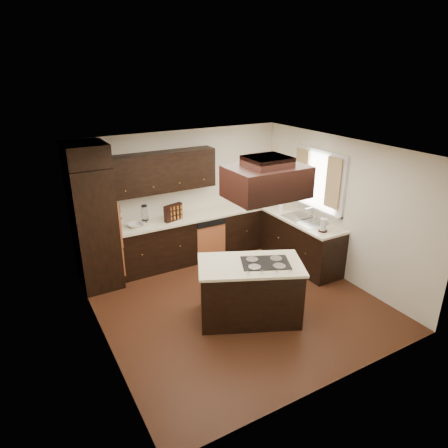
{
  "coord_description": "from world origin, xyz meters",
  "views": [
    {
      "loc": [
        -2.94,
        -4.75,
        3.62
      ],
      "look_at": [
        0.1,
        0.6,
        1.15
      ],
      "focal_mm": 32.0,
      "sensor_mm": 36.0,
      "label": 1
    }
  ],
  "objects": [
    {
      "name": "wall_left",
      "position": [
        -2.11,
        0.0,
        1.25
      ],
      "size": [
        0.02,
        4.2,
        2.5
      ],
      "primitive_type": "cube",
      "color": "beige",
      "rests_on": "ground"
    },
    {
      "name": "blender_pitcher",
      "position": [
        -0.88,
        1.74,
        1.15
      ],
      "size": [
        0.13,
        0.13,
        0.26
      ],
      "primitive_type": "cone",
      "color": "silver",
      "rests_on": "blender_base"
    },
    {
      "name": "oven_column",
      "position": [
        -1.78,
        1.71,
        1.06
      ],
      "size": [
        0.65,
        0.75,
        2.12
      ],
      "primitive_type": "cube",
      "color": "black",
      "rests_on": "floor"
    },
    {
      "name": "curtain_right",
      "position": [
        2.01,
        0.97,
        1.7
      ],
      "size": [
        0.02,
        0.34,
        0.9
      ],
      "primitive_type": "cube",
      "color": "beige",
      "rests_on": "wall_right"
    },
    {
      "name": "window_pane",
      "position": [
        2.1,
        0.55,
        1.65
      ],
      "size": [
        0.0,
        1.2,
        1.0
      ],
      "primitive_type": "cube",
      "color": "white",
      "rests_on": "wall_right"
    },
    {
      "name": "mixing_bowl",
      "position": [
        -1.07,
        1.77,
        0.95
      ],
      "size": [
        0.27,
        0.27,
        0.06
      ],
      "primitive_type": "imported",
      "rotation": [
        0.0,
        0.0,
        -0.06
      ],
      "color": "silver",
      "rests_on": "countertop_back"
    },
    {
      "name": "soap_bottle",
      "position": [
        1.72,
        1.21,
        1.01
      ],
      "size": [
        0.1,
        0.1,
        0.18
      ],
      "primitive_type": "imported",
      "rotation": [
        0.0,
        0.0,
        -0.26
      ],
      "color": "silver",
      "rests_on": "countertop_right"
    },
    {
      "name": "wall_right",
      "position": [
        2.11,
        0.0,
        1.25
      ],
      "size": [
        0.02,
        4.2,
        2.5
      ],
      "primitive_type": "cube",
      "color": "beige",
      "rests_on": "ground"
    },
    {
      "name": "upper_cabinets",
      "position": [
        -0.43,
        1.93,
        1.81
      ],
      "size": [
        2.0,
        0.34,
        0.72
      ],
      "primitive_type": "cube",
      "color": "black",
      "rests_on": "wall_back"
    },
    {
      "name": "wall_oven_face",
      "position": [
        -1.43,
        1.71,
        1.12
      ],
      "size": [
        0.05,
        0.62,
        0.78
      ],
      "primitive_type": "cube",
      "color": "#C46A3C",
      "rests_on": "oven_column"
    },
    {
      "name": "island",
      "position": [
        -0.05,
        -0.44,
        0.44
      ],
      "size": [
        1.66,
        1.34,
        0.88
      ],
      "primitive_type": "cube",
      "rotation": [
        0.0,
        0.0,
        -0.44
      ],
      "color": "black",
      "rests_on": "floor"
    },
    {
      "name": "wall_front",
      "position": [
        0.0,
        -2.11,
        1.25
      ],
      "size": [
        4.2,
        0.02,
        2.5
      ],
      "primitive_type": "cube",
      "color": "beige",
      "rests_on": "ground"
    },
    {
      "name": "curtain_left",
      "position": [
        2.01,
        0.13,
        1.7
      ],
      "size": [
        0.02,
        0.34,
        0.9
      ],
      "primitive_type": "cube",
      "color": "beige",
      "rests_on": "wall_right"
    },
    {
      "name": "dishwasher_front",
      "position": [
        0.33,
        1.5,
        0.4
      ],
      "size": [
        0.6,
        0.05,
        0.72
      ],
      "primitive_type": "cube",
      "color": "#C46A3C",
      "rests_on": "floor"
    },
    {
      "name": "hood_duct",
      "position": [
        0.1,
        -0.55,
        2.44
      ],
      "size": [
        0.55,
        0.5,
        0.13
      ],
      "primitive_type": "cube",
      "color": "black",
      "rests_on": "ceiling"
    },
    {
      "name": "sink_rim",
      "position": [
        1.8,
        0.55,
        0.92
      ],
      "size": [
        0.52,
        0.84,
        0.01
      ],
      "primitive_type": "cube",
      "color": "silver",
      "rests_on": "countertop_right"
    },
    {
      "name": "base_cabinets_back",
      "position": [
        0.03,
        1.8,
        0.44
      ],
      "size": [
        2.93,
        0.6,
        0.88
      ],
      "primitive_type": "cube",
      "color": "black",
      "rests_on": "floor"
    },
    {
      "name": "window_frame",
      "position": [
        2.07,
        0.55,
        1.65
      ],
      "size": [
        0.06,
        1.32,
        1.12
      ],
      "primitive_type": "cube",
      "color": "silver",
      "rests_on": "wall_right"
    },
    {
      "name": "spice_rack",
      "position": [
        -0.34,
        1.72,
        1.08
      ],
      "size": [
        0.38,
        0.2,
        0.31
      ],
      "primitive_type": "cube",
      "rotation": [
        0.0,
        0.0,
        0.29
      ],
      "color": "black",
      "rests_on": "countertop_back"
    },
    {
      "name": "island_top",
      "position": [
        -0.05,
        -0.44,
        0.9
      ],
      "size": [
        1.73,
        1.41,
        0.04
      ],
      "primitive_type": "cube",
      "rotation": [
        0.0,
        0.0,
        -0.44
      ],
      "color": "#F1E9C2",
      "rests_on": "island"
    },
    {
      "name": "floor",
      "position": [
        0.0,
        0.0,
        -0.01
      ],
      "size": [
        4.2,
        4.2,
        0.02
      ],
      "primitive_type": "cube",
      "color": "#542C18",
      "rests_on": "ground"
    },
    {
      "name": "cooktop",
      "position": [
        0.15,
        -0.54,
        0.93
      ],
      "size": [
        0.82,
        0.71,
        0.01
      ],
      "primitive_type": "cube",
      "rotation": [
        0.0,
        0.0,
        -0.44
      ],
      "color": "black",
      "rests_on": "island_top"
    },
    {
      "name": "wall_back",
      "position": [
        0.0,
        2.11,
        1.25
      ],
      "size": [
        4.2,
        0.02,
        2.5
      ],
      "primitive_type": "cube",
      "color": "beige",
      "rests_on": "ground"
    },
    {
      "name": "countertop_back",
      "position": [
        0.03,
        1.79,
        0.9
      ],
      "size": [
        2.93,
        0.63,
        0.04
      ],
      "primitive_type": "cube",
      "color": "#F1E9C2",
      "rests_on": "base_cabinets_back"
    },
    {
      "name": "range_hood",
      "position": [
        0.1,
        -0.55,
        2.16
      ],
      "size": [
        1.05,
        0.72,
        0.42
      ],
      "primitive_type": "cube",
      "color": "black",
      "rests_on": "ceiling"
    },
    {
      "name": "base_cabinets_right",
      "position": [
        1.8,
        0.9,
        0.44
      ],
      "size": [
        0.6,
        2.4,
        0.88
      ],
      "primitive_type": "cube",
      "color": "black",
      "rests_on": "floor"
    },
    {
      "name": "blender_base",
      "position": [
        -0.88,
        1.74,
        0.97
      ],
      "size": [
        0.15,
        0.15,
        0.1
      ],
      "primitive_type": "cylinder",
      "color": "silver",
      "rests_on": "countertop_back"
    },
    {
      "name": "paper_towel",
      "position": [
        1.71,
        -0.05,
        1.04
      ],
      "size": [
        0.12,
        0.12,
        0.24
      ],
      "primitive_type": "cylinder",
      "rotation": [
        0.0,
        0.0,
        0.09
      ],
      "color": "silver",
      "rests_on": "countertop_right"
    },
    {
      "name": "ceiling",
      "position": [
        0.0,
        0.0,
        2.51
      ],
      "size": [
        4.2,
        4.2,
        0.02
      ],
      "primitive_type": "cube",
      "color": "white",
      "rests_on": "ground"
    },
    {
      "name": "countertop_right",
      "position": [
        1.79,
        0.9,
        0.9
      ],
      "size": [
        0.63,
        2.4,
        0.04
      ],
      "primitive_type": "cube",
      "color": "#F1E9C2",
      "rests_on": "base_cabinets_right"
    }
  ]
}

